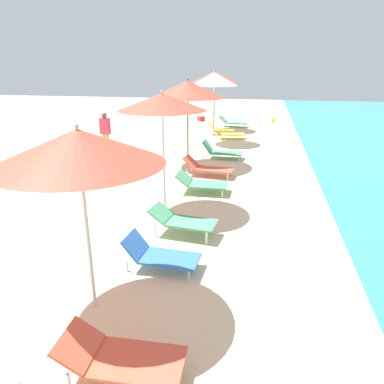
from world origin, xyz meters
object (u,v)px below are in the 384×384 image
at_px(lounger_third_inland, 120,357).
at_px(umbrella_fifth, 188,89).
at_px(lounger_farthest_shoreside, 233,122).
at_px(person_walking_near, 105,129).
at_px(umbrella_farthest, 215,77).
at_px(umbrella_sixth, 214,79).
at_px(lounger_fourth_shoreside, 201,183).
at_px(lounger_sixth_shoreside, 229,133).
at_px(umbrella_third, 78,147).
at_px(cooler_box, 201,118).
at_px(lounger_fifth_shoreside, 221,151).
at_px(lounger_fifth_inland, 207,167).
at_px(lounger_farthest_inland, 220,128).
at_px(umbrella_fourth, 162,102).
at_px(beach_ball, 273,120).
at_px(lounger_fourth_inland, 182,220).
at_px(lounger_third_shoreside, 160,255).

height_order(lounger_third_inland, umbrella_fifth, umbrella_fifth).
relative_size(lounger_farthest_shoreside, person_walking_near, 1.02).
bearing_deg(umbrella_farthest, umbrella_sixth, -82.57).
xyz_separation_m(lounger_fourth_shoreside, lounger_sixth_shoreside, (-0.04, 7.49, -0.01)).
bearing_deg(umbrella_sixth, lounger_farthest_shoreside, 84.56).
height_order(umbrella_third, cooler_box, umbrella_third).
bearing_deg(cooler_box, lounger_fifth_shoreside, -75.63).
bearing_deg(lounger_fifth_inland, lounger_farthest_inland, 100.39).
bearing_deg(lounger_sixth_shoreside, umbrella_sixth, -132.66).
bearing_deg(umbrella_fourth, umbrella_fifth, 94.19).
height_order(umbrella_fourth, beach_ball, umbrella_fourth).
height_order(umbrella_sixth, beach_ball, umbrella_sixth).
bearing_deg(lounger_fifth_shoreside, person_walking_near, -175.30).
height_order(lounger_fourth_shoreside, lounger_farthest_shoreside, lounger_farthest_shoreside).
bearing_deg(beach_ball, lounger_fourth_inland, -97.00).
xyz_separation_m(lounger_fourth_shoreside, lounger_fifth_inland, (-0.08, 1.51, 0.00)).
xyz_separation_m(umbrella_fifth, cooler_box, (-1.33, 10.08, -2.29)).
relative_size(umbrella_third, umbrella_sixth, 0.85).
bearing_deg(lounger_farthest_shoreside, umbrella_sixth, -88.02).
xyz_separation_m(lounger_third_shoreside, lounger_fifth_inland, (-0.06, 5.35, 0.03)).
distance_m(lounger_fifth_inland, person_walking_near, 4.67).
distance_m(lounger_fifth_inland, lounger_farthest_inland, 7.02).
bearing_deg(lounger_farthest_inland, umbrella_fifth, -105.06).
height_order(lounger_third_inland, lounger_farthest_shoreside, lounger_farthest_shoreside).
relative_size(lounger_fourth_shoreside, umbrella_farthest, 0.45).
bearing_deg(cooler_box, umbrella_farthest, -68.15).
distance_m(umbrella_third, lounger_fifth_shoreside, 9.03).
bearing_deg(lounger_sixth_shoreside, person_walking_near, -149.24).
distance_m(lounger_fourth_inland, lounger_sixth_shoreside, 10.05).
relative_size(lounger_third_shoreside, umbrella_fourth, 0.46).
xyz_separation_m(lounger_fifth_inland, cooler_box, (-2.18, 11.30, -0.10)).
bearing_deg(umbrella_fifth, umbrella_sixth, 85.26).
bearing_deg(lounger_fourth_inland, umbrella_farthest, 102.24).
relative_size(umbrella_fourth, lounger_farthest_shoreside, 1.67).
bearing_deg(umbrella_farthest, lounger_sixth_shoreside, -66.44).
xyz_separation_m(lounger_fourth_inland, cooler_box, (-2.33, 15.37, -0.14)).
bearing_deg(umbrella_third, lounger_third_shoreside, 61.37).
xyz_separation_m(umbrella_third, lounger_fourth_shoreside, (0.64, 4.98, -1.98)).
distance_m(lounger_fourth_shoreside, lounger_fifth_inland, 1.51).
bearing_deg(umbrella_fifth, lounger_fourth_shoreside, -71.23).
height_order(umbrella_fourth, lounger_fourth_inland, umbrella_fourth).
distance_m(lounger_third_shoreside, lounger_farthest_inland, 12.37).
relative_size(lounger_third_shoreside, person_walking_near, 0.79).
bearing_deg(umbrella_farthest, umbrella_fourth, -87.87).
relative_size(lounger_fourth_shoreside, lounger_fifth_shoreside, 0.93).
bearing_deg(lounger_fifth_shoreside, lounger_sixth_shoreside, 92.80).
bearing_deg(umbrella_farthest, lounger_third_shoreside, -85.70).
relative_size(umbrella_third, lounger_third_inland, 1.88).
distance_m(lounger_fourth_shoreside, umbrella_farthest, 10.13).
bearing_deg(lounger_fifth_inland, lounger_farthest_shoreside, 96.98).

